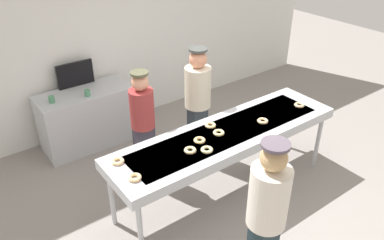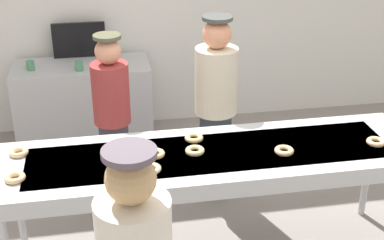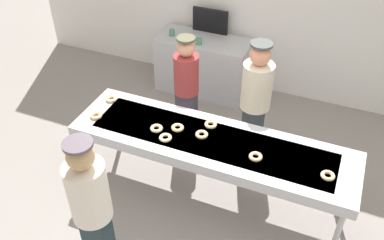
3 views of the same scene
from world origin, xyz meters
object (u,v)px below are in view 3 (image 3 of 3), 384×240
object	(u,v)px
fryer_conveyor	(212,144)
paper_cup_1	(172,33)
plain_donut_7	(156,128)
plain_donut_3	(328,176)
plain_donut_0	(96,116)
plain_donut_8	(165,138)
plain_donut_2	(111,99)
worker_assistant	(256,97)
prep_counter	(203,65)
worker_baker	(186,88)
paper_cup_0	(199,41)
customer_waiting	(91,205)
plain_donut_4	(256,157)
plain_donut_6	(211,125)
menu_display	(210,21)
plain_donut_5	(178,128)
plain_donut_1	(202,135)

from	to	relation	value
fryer_conveyor	paper_cup_1	size ratio (longest dim) A/B	32.12
plain_donut_7	plain_donut_3	bearing A→B (deg)	-0.32
plain_donut_0	plain_donut_8	world-z (taller)	same
plain_donut_2	fryer_conveyor	bearing A→B (deg)	-8.88
worker_assistant	prep_counter	world-z (taller)	worker_assistant
plain_donut_7	worker_assistant	bearing A→B (deg)	49.17
fryer_conveyor	worker_assistant	size ratio (longest dim) A/B	1.82
fryer_conveyor	prep_counter	xyz separation A→B (m)	(-0.91, 2.10, -0.41)
plain_donut_7	worker_baker	bearing A→B (deg)	93.40
plain_donut_8	paper_cup_0	size ratio (longest dim) A/B	1.45
plain_donut_3	customer_waiting	distance (m)	2.16
worker_assistant	plain_donut_7	bearing A→B (deg)	61.30
plain_donut_0	plain_donut_4	distance (m)	1.80
plain_donut_0	plain_donut_8	distance (m)	0.87
plain_donut_6	worker_baker	distance (m)	0.86
plain_donut_8	worker_assistant	world-z (taller)	worker_assistant
menu_display	plain_donut_0	bearing A→B (deg)	-99.09
prep_counter	worker_assistant	bearing A→B (deg)	-47.52
plain_donut_4	menu_display	world-z (taller)	menu_display
plain_donut_8	paper_cup_1	xyz separation A→B (m)	(-0.95, 2.22, -0.01)
menu_display	paper_cup_0	bearing A→B (deg)	-91.42
plain_donut_6	worker_assistant	distance (m)	0.73
worker_assistant	plain_donut_6	bearing A→B (deg)	77.11
fryer_conveyor	plain_donut_2	xyz separation A→B (m)	(-1.32, 0.21, 0.09)
plain_donut_6	worker_baker	size ratio (longest dim) A/B	0.09
plain_donut_5	menu_display	size ratio (longest dim) A/B	0.25
plain_donut_3	prep_counter	bearing A→B (deg)	133.73
plain_donut_8	customer_waiting	world-z (taller)	customer_waiting
plain_donut_1	fryer_conveyor	bearing A→B (deg)	-6.38
plain_donut_5	customer_waiting	size ratio (longest dim) A/B	0.08
fryer_conveyor	plain_donut_0	size ratio (longest dim) A/B	22.19
plain_donut_1	paper_cup_0	size ratio (longest dim) A/B	1.45
plain_donut_3	worker_assistant	size ratio (longest dim) A/B	0.08
worker_baker	plain_donut_4	bearing A→B (deg)	156.83
customer_waiting	paper_cup_0	world-z (taller)	customer_waiting
plain_donut_2	plain_donut_5	size ratio (longest dim) A/B	1.00
plain_donut_3	plain_donut_5	bearing A→B (deg)	176.15
customer_waiting	menu_display	xyz separation A→B (m)	(-0.28, 3.62, 0.10)
plain_donut_1	plain_donut_5	distance (m)	0.28
plain_donut_0	plain_donut_8	xyz separation A→B (m)	(0.87, -0.04, 0.00)
plain_donut_2	plain_donut_3	distance (m)	2.52
plain_donut_6	worker_assistant	world-z (taller)	worker_assistant
worker_baker	plain_donut_7	bearing A→B (deg)	109.92
plain_donut_8	plain_donut_3	bearing A→B (deg)	3.17
plain_donut_1	paper_cup_1	xyz separation A→B (m)	(-1.28, 2.03, -0.01)
plain_donut_5	worker_baker	size ratio (longest dim) A/B	0.09
worker_baker	customer_waiting	xyz separation A→B (m)	(0.02, -2.11, 0.11)
prep_counter	fryer_conveyor	bearing A→B (deg)	-66.55
plain_donut_0	plain_donut_7	size ratio (longest dim) A/B	1.00
plain_donut_2	plain_donut_4	size ratio (longest dim) A/B	1.00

